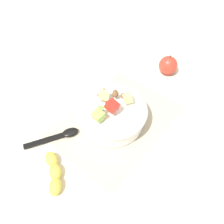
# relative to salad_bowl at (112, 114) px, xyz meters

# --- Properties ---
(ground_plane) EXTENTS (2.40, 2.40, 0.00)m
(ground_plane) POSITION_rel_salad_bowl_xyz_m (-0.01, 0.01, -0.05)
(ground_plane) COLOR silver
(placemat) EXTENTS (0.43, 0.32, 0.01)m
(placemat) POSITION_rel_salad_bowl_xyz_m (-0.01, 0.01, -0.04)
(placemat) COLOR #BCB299
(placemat) RESTS_ON ground_plane
(salad_bowl) EXTENTS (0.25, 0.25, 0.12)m
(salad_bowl) POSITION_rel_salad_bowl_xyz_m (0.00, 0.00, 0.00)
(salad_bowl) COLOR white
(salad_bowl) RESTS_ON placemat
(serving_spoon) EXTENTS (0.18, 0.12, 0.01)m
(serving_spoon) POSITION_rel_salad_bowl_xyz_m (0.16, -0.09, -0.04)
(serving_spoon) COLOR black
(serving_spoon) RESTS_ON placemat
(whole_apple) EXTENTS (0.08, 0.08, 0.09)m
(whole_apple) POSITION_rel_salad_bowl_xyz_m (-0.36, 0.01, -0.01)
(whole_apple) COLOR #BC3828
(whole_apple) RESTS_ON ground_plane
(banana_whole) EXTENTS (0.11, 0.14, 0.04)m
(banana_whole) POSITION_rel_salad_bowl_xyz_m (0.27, -0.00, -0.03)
(banana_whole) COLOR yellow
(banana_whole) RESTS_ON ground_plane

